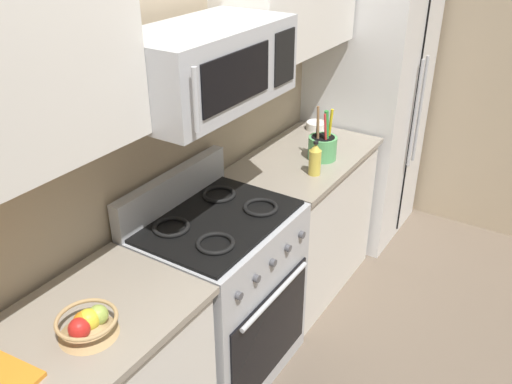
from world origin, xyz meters
name	(u,v)px	position (x,y,z in m)	size (l,w,h in m)	color
wall_back	(151,127)	(0.00, 0.96, 1.30)	(8.00, 0.10, 2.60)	tan
range_oven	(220,295)	(0.00, 0.60, 0.47)	(0.76, 0.63, 1.09)	#B2B5BA
counter_right	(303,221)	(0.88, 0.59, 0.46)	(0.98, 0.58, 0.91)	silver
refrigerator	(367,109)	(1.77, 0.58, 0.92)	(0.77, 0.69, 1.85)	silver
wall_right	(478,53)	(2.25, 0.00, 1.30)	(0.10, 8.00, 2.60)	tan
microwave	(206,66)	(0.00, 0.62, 1.64)	(0.80, 0.44, 0.32)	#B2B5BA
utensil_crock	(323,146)	(0.89, 0.49, 0.99)	(0.16, 0.16, 0.32)	#59AD66
fruit_basket	(88,324)	(-0.84, 0.53, 0.96)	(0.21, 0.21, 0.10)	tan
bottle_oil	(315,159)	(0.68, 0.44, 1.00)	(0.07, 0.07, 0.19)	gold
prep_bowl	(316,125)	(1.28, 0.73, 0.94)	(0.13, 0.13, 0.05)	white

